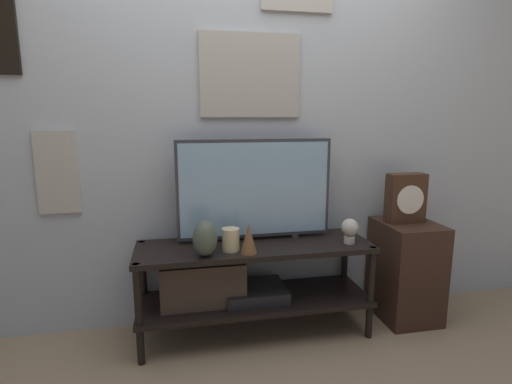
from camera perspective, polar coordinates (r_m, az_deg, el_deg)
The scene contains 10 objects.
ground_plane at distance 2.35m, azimuth 1.16°, elevation -22.45°, with size 12.00×12.00×0.00m, color #997F60.
wall_back at distance 2.48m, azimuth -1.57°, elevation 12.32°, with size 6.40×0.08×2.70m.
media_console at distance 2.39m, azimuth -2.98°, elevation -12.34°, with size 1.36×0.43×0.56m.
television at distance 2.35m, azimuth -0.17°, elevation 0.44°, with size 0.92×0.05×0.60m.
vase_slim_bronze at distance 2.17m, azimuth -1.05°, elevation -6.65°, with size 0.09×0.09×0.17m.
vase_urn_stoneware at distance 2.14m, azimuth -7.30°, elevation -6.58°, with size 0.13×0.14×0.19m.
candle_jar at distance 2.22m, azimuth -3.63°, elevation -6.81°, with size 0.10×0.10×0.13m.
decorative_bust at distance 2.40m, azimuth 13.26°, elevation -5.19°, with size 0.10×0.10×0.15m.
side_table at distance 2.79m, azimuth 20.56°, elevation -10.40°, with size 0.34×0.42×0.63m.
mantel_clock at distance 2.67m, azimuth 20.60°, elevation -0.82°, with size 0.24×0.11×0.31m.
Camera 1 is at (-0.44, -1.92, 1.29)m, focal length 28.00 mm.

